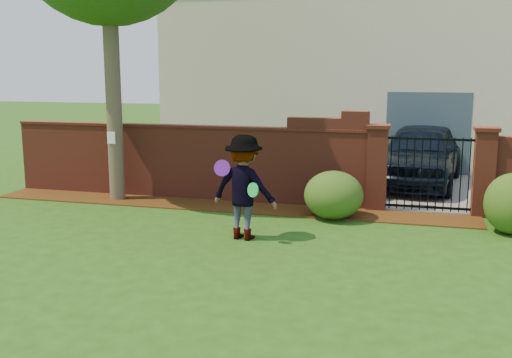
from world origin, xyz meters
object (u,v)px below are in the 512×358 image
(frisbee_green, at_px, (253,190))
(car, at_px, (419,156))
(frisbee_purple, at_px, (222,168))
(man, at_px, (243,188))

(frisbee_green, bearing_deg, car, 65.85)
(frisbee_purple, bearing_deg, frisbee_green, -12.62)
(man, height_order, frisbee_purple, man)
(car, distance_m, frisbee_green, 6.81)
(man, distance_m, frisbee_purple, 0.52)
(car, bearing_deg, frisbee_purple, -112.63)
(car, xyz_separation_m, frisbee_green, (-2.79, -6.21, 0.16))
(frisbee_purple, bearing_deg, man, 20.13)
(frisbee_purple, distance_m, frisbee_green, 0.71)
(car, height_order, frisbee_purple, car)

